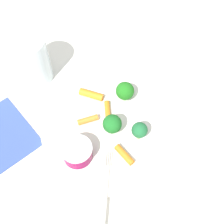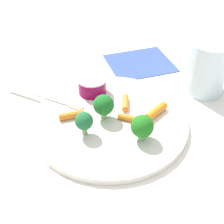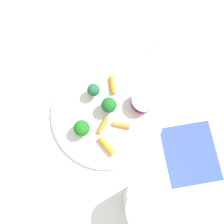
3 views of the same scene
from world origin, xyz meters
name	(u,v)px [view 2 (image 2 of 3)]	position (x,y,z in m)	size (l,w,h in m)	color
ground_plane	(110,124)	(0.00, 0.00, 0.00)	(2.40, 2.40, 0.00)	white
plate	(110,121)	(0.00, 0.00, 0.01)	(0.28, 0.28, 0.01)	silver
sauce_cup	(90,86)	(-0.09, 0.00, 0.03)	(0.06, 0.06, 0.03)	maroon
broccoli_floret_0	(84,121)	(0.02, -0.05, 0.04)	(0.03, 0.03, 0.04)	#8BA965
broccoli_floret_1	(142,127)	(0.07, 0.03, 0.04)	(0.04, 0.04, 0.05)	#7FBE70
broccoli_floret_2	(104,105)	(-0.01, -0.01, 0.04)	(0.04, 0.04, 0.05)	#82BF65
carrot_stick_0	(130,118)	(0.02, 0.03, 0.02)	(0.01, 0.01, 0.04)	orange
carrot_stick_1	(71,115)	(-0.03, -0.06, 0.02)	(0.01, 0.01, 0.04)	orange
carrot_stick_2	(125,103)	(-0.02, 0.04, 0.02)	(0.01, 0.01, 0.04)	orange
carrot_stick_3	(156,111)	(0.02, 0.08, 0.02)	(0.02, 0.02, 0.05)	orange
fork	(44,97)	(-0.11, -0.09, 0.01)	(0.14, 0.12, 0.00)	beige
drinking_glass	(208,68)	(-0.02, 0.22, 0.05)	(0.08, 0.08, 0.11)	silver
napkin	(140,63)	(-0.17, 0.15, 0.00)	(0.12, 0.14, 0.00)	#395095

